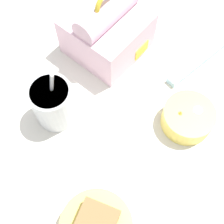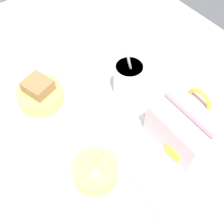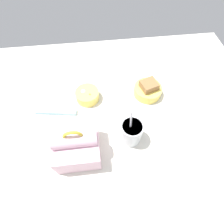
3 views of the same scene
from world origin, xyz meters
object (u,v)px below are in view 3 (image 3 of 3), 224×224
object	(u,v)px
soup_cup	(131,132)
bento_bowl_snacks	(87,95)
keyboard	(149,207)
chopstick_case	(56,112)
lunch_bag	(77,145)
bento_bowl_sandwich	(148,90)

from	to	relation	value
soup_cup	bento_bowl_snacks	xyz separation A→B (cm)	(16.25, -22.35, -2.98)
keyboard	soup_cup	bearing A→B (deg)	-86.11
chopstick_case	lunch_bag	bearing A→B (deg)	117.57
chopstick_case	bento_bowl_sandwich	bearing A→B (deg)	-172.08
soup_cup	bento_bowl_snacks	size ratio (longest dim) A/B	1.61
soup_cup	bento_bowl_snacks	distance (cm)	27.79
keyboard	chopstick_case	xyz separation A→B (cm)	(32.47, -41.50, -0.22)
bento_bowl_sandwich	chopstick_case	xyz separation A→B (cm)	(42.79, 5.95, -2.07)
soup_cup	bento_bowl_sandwich	xyz separation A→B (cm)	(-12.06, -21.90, -2.57)
keyboard	lunch_bag	world-z (taller)	lunch_bag
lunch_bag	chopstick_case	world-z (taller)	lunch_bag
soup_cup	chopstick_case	distance (cm)	34.94
keyboard	bento_bowl_snacks	world-z (taller)	bento_bowl_snacks
lunch_bag	chopstick_case	xyz separation A→B (cm)	(10.05, -19.26, -5.39)
bento_bowl_snacks	chopstick_case	world-z (taller)	bento_bowl_snacks
keyboard	chopstick_case	size ratio (longest dim) A/B	2.20
bento_bowl_sandwich	chopstick_case	distance (cm)	43.25
lunch_bag	soup_cup	xyz separation A→B (cm)	(-20.68, -3.30, -0.75)
bento_bowl_snacks	keyboard	bearing A→B (deg)	110.58
keyboard	soup_cup	distance (cm)	25.98
bento_bowl_sandwich	keyboard	bearing A→B (deg)	77.73
lunch_bag	bento_bowl_sandwich	distance (cm)	41.45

